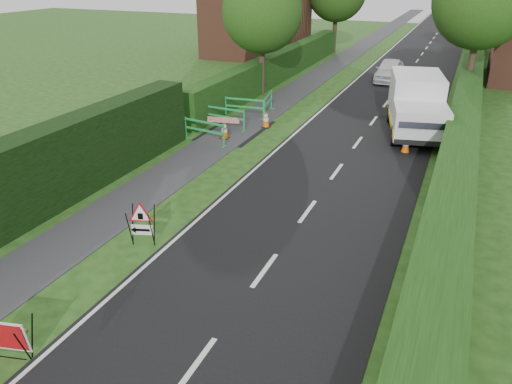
% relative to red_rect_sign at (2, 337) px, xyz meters
% --- Properties ---
extents(ground, '(120.00, 120.00, 0.00)m').
position_rel_red_rect_sign_xyz_m(ground, '(0.99, 3.72, -0.50)').
color(ground, '#1D4112').
rests_on(ground, ground).
extents(road_surface, '(6.00, 90.00, 0.02)m').
position_rel_red_rect_sign_xyz_m(road_surface, '(3.49, 38.72, -0.50)').
color(road_surface, black).
rests_on(road_surface, ground).
extents(footpath, '(2.00, 90.00, 0.02)m').
position_rel_red_rect_sign_xyz_m(footpath, '(-2.01, 38.72, -0.49)').
color(footpath, '#2D2D30').
rests_on(footpath, ground).
extents(hedge_west_near, '(1.10, 18.00, 2.50)m').
position_rel_red_rect_sign_xyz_m(hedge_west_near, '(-4.01, 3.72, -0.50)').
color(hedge_west_near, black).
rests_on(hedge_west_near, ground).
extents(hedge_west_far, '(1.00, 24.00, 1.80)m').
position_rel_red_rect_sign_xyz_m(hedge_west_far, '(-4.01, 25.72, -0.50)').
color(hedge_west_far, '#14380F').
rests_on(hedge_west_far, ground).
extents(hedge_east, '(1.20, 50.00, 1.50)m').
position_rel_red_rect_sign_xyz_m(hedge_east, '(7.49, 19.72, -0.50)').
color(hedge_east, '#14380F').
rests_on(hedge_east, ground).
extents(house_west, '(7.50, 7.40, 7.88)m').
position_rel_red_rect_sign_xyz_m(house_west, '(-9.01, 33.72, 2.40)').
color(house_west, brown).
rests_on(house_west, ground).
extents(tree_nw, '(4.40, 4.40, 6.70)m').
position_rel_red_rect_sign_xyz_m(tree_nw, '(-3.61, 21.72, 3.98)').
color(tree_nw, '#2D2116').
rests_on(tree_nw, ground).
extents(tree_ne, '(5.20, 5.20, 7.79)m').
position_rel_red_rect_sign_xyz_m(tree_ne, '(7.39, 25.72, 4.67)').
color(tree_ne, '#2D2116').
rests_on(tree_ne, ground).
extents(tree_fe, '(4.20, 4.20, 6.33)m').
position_rel_red_rect_sign_xyz_m(tree_fe, '(7.39, 41.72, 3.72)').
color(tree_fe, '#2D2116').
rests_on(tree_fe, ground).
extents(red_rect_sign, '(1.13, 0.84, 0.87)m').
position_rel_red_rect_sign_xyz_m(red_rect_sign, '(0.00, 0.00, 0.00)').
color(red_rect_sign, black).
rests_on(red_rect_sign, ground).
extents(triangle_sign, '(0.94, 0.94, 1.10)m').
position_rel_red_rect_sign_xyz_m(triangle_sign, '(-0.02, 4.55, 0.26)').
color(triangle_sign, black).
rests_on(triangle_sign, ground).
extents(works_van, '(3.20, 5.77, 2.49)m').
position_rel_red_rect_sign_xyz_m(works_van, '(5.46, 17.58, 0.82)').
color(works_van, silver).
rests_on(works_van, ground).
extents(traffic_cone_0, '(0.38, 0.38, 0.79)m').
position_rel_red_rect_sign_xyz_m(traffic_cone_0, '(5.51, 14.81, -0.11)').
color(traffic_cone_0, black).
rests_on(traffic_cone_0, ground).
extents(traffic_cone_1, '(0.38, 0.38, 0.79)m').
position_rel_red_rect_sign_xyz_m(traffic_cone_1, '(6.25, 16.50, -0.11)').
color(traffic_cone_1, black).
rests_on(traffic_cone_1, ground).
extents(traffic_cone_2, '(0.38, 0.38, 0.79)m').
position_rel_red_rect_sign_xyz_m(traffic_cone_2, '(6.07, 18.88, -0.11)').
color(traffic_cone_2, black).
rests_on(traffic_cone_2, ground).
extents(traffic_cone_3, '(0.38, 0.38, 0.79)m').
position_rel_red_rect_sign_xyz_m(traffic_cone_3, '(-1.98, 13.54, -0.11)').
color(traffic_cone_3, black).
rests_on(traffic_cone_3, ground).
extents(traffic_cone_4, '(0.38, 0.38, 0.79)m').
position_rel_red_rect_sign_xyz_m(traffic_cone_4, '(-0.94, 15.77, -0.11)').
color(traffic_cone_4, black).
rests_on(traffic_cone_4, ground).
extents(ped_barrier_0, '(2.09, 0.65, 1.00)m').
position_rel_red_rect_sign_xyz_m(ped_barrier_0, '(-2.50, 12.68, 0.13)').
color(ped_barrier_0, green).
rests_on(ped_barrier_0, ground).
extents(ped_barrier_1, '(2.08, 0.55, 1.00)m').
position_rel_red_rect_sign_xyz_m(ped_barrier_1, '(-2.61, 14.89, 0.13)').
color(ped_barrier_1, green).
rests_on(ped_barrier_1, ground).
extents(ped_barrier_2, '(2.08, 0.55, 1.00)m').
position_rel_red_rect_sign_xyz_m(ped_barrier_2, '(-2.47, 16.80, 0.13)').
color(ped_barrier_2, green).
rests_on(ped_barrier_2, ground).
extents(ped_barrier_3, '(0.71, 2.09, 1.00)m').
position_rel_red_rect_sign_xyz_m(ped_barrier_3, '(-1.69, 17.83, 0.13)').
color(ped_barrier_3, green).
rests_on(ped_barrier_3, ground).
extents(redwhite_plank, '(1.48, 0.33, 0.25)m').
position_rel_red_rect_sign_xyz_m(redwhite_plank, '(-2.60, 14.68, -0.50)').
color(redwhite_plank, red).
rests_on(redwhite_plank, ground).
extents(litter_can, '(0.12, 0.07, 0.07)m').
position_rel_red_rect_sign_xyz_m(litter_can, '(-0.26, 0.68, -0.50)').
color(litter_can, '#BF7F4C').
rests_on(litter_can, ground).
extents(hatchback_car, '(1.80, 4.11, 1.38)m').
position_rel_red_rect_sign_xyz_m(hatchback_car, '(2.65, 28.09, 0.19)').
color(hatchback_car, silver).
rests_on(hatchback_car, ground).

